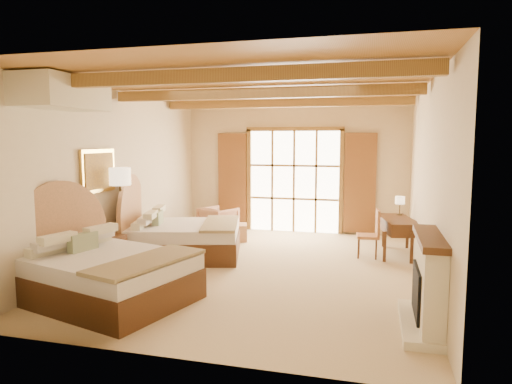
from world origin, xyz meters
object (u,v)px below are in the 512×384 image
(bed_near, at_px, (98,270))
(bed_far, at_px, (176,235))
(nightstand, at_px, (105,255))
(armchair, at_px, (218,221))
(desk, at_px, (397,235))

(bed_near, relative_size, bed_far, 1.04)
(nightstand, relative_size, armchair, 0.87)
(armchair, bearing_deg, desk, -166.18)
(armchair, height_order, desk, desk)
(bed_near, bearing_deg, desk, 57.86)
(nightstand, bearing_deg, bed_far, 68.51)
(bed_far, bearing_deg, desk, 1.74)
(bed_near, distance_m, armchair, 4.63)
(bed_far, distance_m, armchair, 2.06)
(nightstand, bearing_deg, desk, 31.70)
(armchair, bearing_deg, bed_near, 112.86)
(bed_near, height_order, nightstand, bed_near)
(nightstand, relative_size, desk, 0.46)
(desk, bearing_deg, armchair, 156.12)
(bed_near, distance_m, desk, 5.70)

